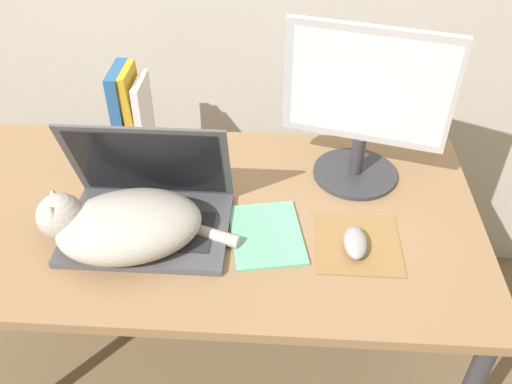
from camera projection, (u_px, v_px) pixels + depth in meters
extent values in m
cube|color=#93704C|center=(198.00, 214.00, 1.41)|extent=(1.45, 0.75, 0.03)
cylinder|color=#38383D|center=(29.00, 221.00, 1.92)|extent=(0.04, 0.04, 0.68)
cylinder|color=#38383D|center=(414.00, 237.00, 1.85)|extent=(0.04, 0.04, 0.68)
cube|color=#4C4C51|center=(148.00, 229.00, 1.33)|extent=(0.40, 0.28, 0.02)
cube|color=#28282D|center=(146.00, 229.00, 1.32)|extent=(0.33, 0.14, 0.00)
cube|color=#4C4C51|center=(149.00, 162.00, 1.31)|extent=(0.40, 0.10, 0.26)
cube|color=black|center=(148.00, 164.00, 1.31)|extent=(0.36, 0.09, 0.23)
ellipsoid|color=#B2ADA3|center=(130.00, 226.00, 1.26)|extent=(0.39, 0.31, 0.13)
sphere|color=#B2ADA3|center=(61.00, 216.00, 1.25)|extent=(0.11, 0.11, 0.11)
cone|color=#B2ADA3|center=(53.00, 195.00, 1.24)|extent=(0.04, 0.04, 0.03)
cone|color=#B2ADA3|center=(51.00, 212.00, 1.20)|extent=(0.04, 0.04, 0.03)
cylinder|color=#B2ADA3|center=(212.00, 235.00, 1.30)|extent=(0.14, 0.08, 0.03)
cylinder|color=#333338|center=(355.00, 173.00, 1.51)|extent=(0.23, 0.23, 0.01)
cylinder|color=#333338|center=(358.00, 155.00, 1.47)|extent=(0.04, 0.04, 0.11)
cube|color=#B2B2B7|center=(368.00, 86.00, 1.34)|extent=(0.42, 0.13, 0.31)
cube|color=silver|center=(369.00, 88.00, 1.33)|extent=(0.38, 0.10, 0.27)
cube|color=olive|center=(358.00, 243.00, 1.30)|extent=(0.20, 0.21, 0.00)
ellipsoid|color=#99999E|center=(355.00, 242.00, 1.28)|extent=(0.06, 0.11, 0.04)
cube|color=#285B93|center=(122.00, 108.00, 1.56)|extent=(0.03, 0.14, 0.25)
cube|color=gold|center=(133.00, 109.00, 1.56)|extent=(0.04, 0.13, 0.25)
cube|color=white|center=(144.00, 114.00, 1.56)|extent=(0.02, 0.14, 0.22)
cube|color=#6BBC93|center=(266.00, 234.00, 1.32)|extent=(0.21, 0.25, 0.01)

